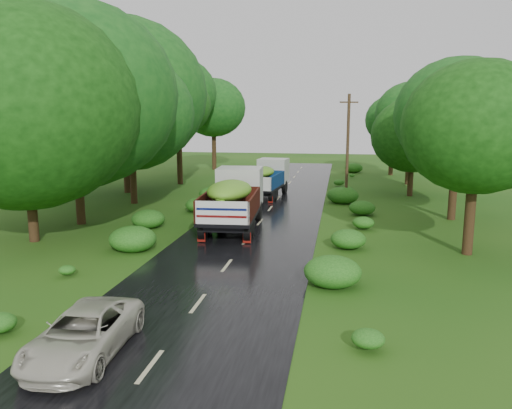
% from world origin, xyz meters
% --- Properties ---
extents(ground, '(120.00, 120.00, 0.00)m').
position_xyz_m(ground, '(0.00, 0.00, 0.00)').
color(ground, '#1A4B10').
rests_on(ground, ground).
extents(road, '(6.50, 80.00, 0.02)m').
position_xyz_m(road, '(0.00, 5.00, 0.01)').
color(road, black).
rests_on(road, ground).
extents(road_lines, '(0.12, 69.60, 0.00)m').
position_xyz_m(road_lines, '(0.00, 6.00, 0.02)').
color(road_lines, '#BFB78C').
rests_on(road_lines, road).
extents(truck_near, '(2.87, 7.09, 2.92)m').
position_xyz_m(truck_near, '(-1.08, 10.48, 1.65)').
color(truck_near, black).
rests_on(truck_near, ground).
extents(truck_far, '(2.72, 6.23, 2.54)m').
position_xyz_m(truck_far, '(-0.88, 20.70, 1.44)').
color(truck_far, black).
rests_on(truck_far, ground).
extents(car, '(2.06, 4.12, 1.12)m').
position_xyz_m(car, '(-1.79, -3.73, 0.58)').
color(car, beige).
rests_on(car, road).
extents(utility_pole, '(1.18, 0.55, 7.10)m').
position_xyz_m(utility_pole, '(4.67, 18.78, 3.65)').
color(utility_pole, '#382616').
rests_on(utility_pole, ground).
extents(trees_left, '(6.88, 34.83, 9.49)m').
position_xyz_m(trees_left, '(-10.00, 18.57, 6.66)').
color(trees_left, black).
rests_on(trees_left, ground).
extents(trees_right, '(4.92, 31.05, 7.45)m').
position_xyz_m(trees_right, '(9.69, 20.71, 5.26)').
color(trees_right, black).
rests_on(trees_right, ground).
extents(shrubs, '(11.90, 44.00, 0.70)m').
position_xyz_m(shrubs, '(0.00, 14.00, 0.35)').
color(shrubs, '#175514').
rests_on(shrubs, ground).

